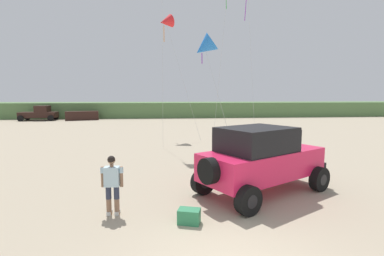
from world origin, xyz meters
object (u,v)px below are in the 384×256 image
object	(u,v)px
person_watching	(112,182)
cooler_box	(189,216)
kite_red_delta	(205,47)
jeep	(261,158)
distant_pickup	(40,113)
kite_orange_streamer	(166,22)
distant_sedan	(82,116)

from	to	relation	value
person_watching	cooler_box	distance (m)	2.31
cooler_box	kite_red_delta	distance (m)	11.47
kite_red_delta	jeep	bearing A→B (deg)	-83.74
person_watching	cooler_box	bearing A→B (deg)	-20.12
kite_red_delta	distant_pickup	bearing A→B (deg)	129.65
kite_orange_streamer	jeep	bearing A→B (deg)	-77.98
person_watching	cooler_box	xyz separation A→B (m)	(2.05, -0.75, -0.75)
cooler_box	distant_pickup	distance (m)	36.78
cooler_box	distant_sedan	xyz separation A→B (m)	(-11.71, 32.80, 0.41)
distant_pickup	kite_red_delta	bearing A→B (deg)	-50.35
jeep	person_watching	size ratio (longest dim) A/B	2.99
distant_sedan	kite_orange_streamer	distance (m)	21.90
distant_pickup	kite_red_delta	world-z (taller)	kite_red_delta
distant_sedan	person_watching	bearing A→B (deg)	-88.43
cooler_box	kite_orange_streamer	world-z (taller)	kite_orange_streamer
distant_pickup	distant_sedan	size ratio (longest dim) A/B	1.12
jeep	distant_sedan	world-z (taller)	jeep
jeep	distant_sedan	distance (m)	33.93
jeep	distant_pickup	xyz separation A→B (m)	(-19.78, 30.47, -0.26)
distant_sedan	kite_red_delta	bearing A→B (deg)	-74.91
distant_sedan	cooler_box	bearing A→B (deg)	-85.56
kite_orange_streamer	kite_red_delta	world-z (taller)	kite_orange_streamer
person_watching	kite_orange_streamer	xyz separation A→B (m)	(1.69, 15.36, 8.16)
cooler_box	person_watching	bearing A→B (deg)	176.68
jeep	kite_red_delta	distance (m)	9.09
distant_pickup	kite_orange_streamer	distance (m)	24.86
jeep	kite_orange_streamer	size ratio (longest dim) A/B	0.51
jeep	person_watching	distance (m)	4.87
person_watching	kite_red_delta	bearing A→B (deg)	66.63
jeep	distant_pickup	bearing A→B (deg)	123.00
distant_sedan	kite_orange_streamer	bearing A→B (deg)	-70.97
jeep	person_watching	world-z (taller)	jeep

